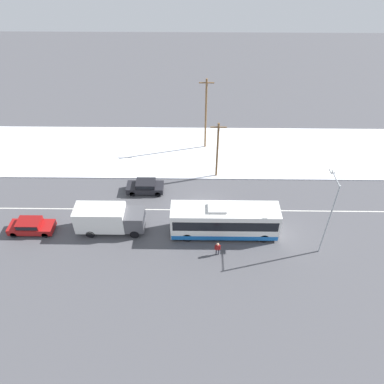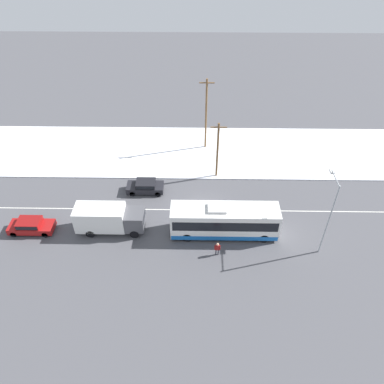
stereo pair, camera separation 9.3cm
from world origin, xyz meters
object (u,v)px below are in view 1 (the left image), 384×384
city_bus (225,221)px  utility_pole_snowlot (206,114)px  box_truck (108,218)px  utility_pole_roadside (217,150)px  sedan_car (145,186)px  streetlamp (330,209)px  parked_car_near_truck (31,226)px  pedestrian_at_stop (218,248)px

city_bus → utility_pole_snowlot: 15.99m
box_truck → utility_pole_roadside: utility_pole_roadside is taller
sedan_car → streetlamp: size_ratio=0.51×
box_truck → streetlamp: streetlamp is taller
parked_car_near_truck → utility_pole_snowlot: size_ratio=0.47×
city_bus → sedan_car: size_ratio=2.54×
city_bus → sedan_car: bearing=143.4°
city_bus → box_truck: size_ratio=1.55×
parked_car_near_truck → box_truck: bearing=2.3°
sedan_car → streetlamp: (17.53, -8.18, 4.30)m
box_truck → parked_car_near_truck: (-7.86, -0.32, -0.83)m
utility_pole_roadside → utility_pole_snowlot: (-1.25, 6.21, 1.16)m
box_truck → utility_pole_snowlot: bearing=57.3°
city_bus → box_truck: city_bus is taller
city_bus → sedan_car: city_bus is taller
streetlamp → utility_pole_snowlot: utility_pole_snowlot is taller
pedestrian_at_stop → box_truck: bearing=163.8°
pedestrian_at_stop → utility_pole_snowlot: bearing=92.9°
city_bus → pedestrian_at_stop: bearing=-104.9°
sedan_car → utility_pole_snowlot: size_ratio=0.44×
city_bus → parked_car_near_truck: size_ratio=2.37×
utility_pole_roadside → sedan_car: bearing=-159.6°
sedan_car → pedestrian_at_stop: (7.78, -9.18, 0.17)m
city_bus → pedestrian_at_stop: 3.03m
box_truck → sedan_car: box_truck is taller
pedestrian_at_stop → streetlamp: 10.64m
box_truck → sedan_car: size_ratio=1.64×
city_bus → parked_car_near_truck: (-19.34, -0.04, -0.91)m
sedan_car → pedestrian_at_stop: bearing=130.3°
streetlamp → utility_pole_roadside: 14.69m
utility_pole_snowlot → box_truck: bearing=-122.7°
parked_car_near_truck → streetlamp: streetlamp is taller
city_bus → streetlamp: 9.79m
box_truck → city_bus: bearing=-1.4°
streetlamp → sedan_car: bearing=155.0°
box_truck → utility_pole_roadside: size_ratio=0.95×
city_bus → streetlamp: size_ratio=1.29×
parked_car_near_truck → utility_pole_snowlot: utility_pole_snowlot is taller
parked_car_near_truck → utility_pole_roadside: bearing=26.4°
parked_car_near_truck → streetlamp: (28.34, -1.79, 4.29)m
pedestrian_at_stop → utility_pole_roadside: (0.33, 12.20, 2.82)m
sedan_car → box_truck: bearing=64.1°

